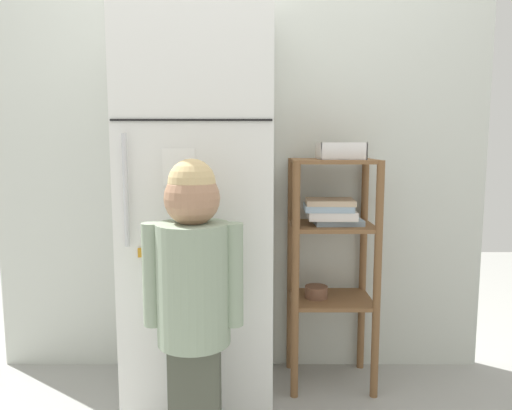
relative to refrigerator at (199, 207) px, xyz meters
name	(u,v)px	position (x,y,z in m)	size (l,w,h in m)	color
ground_plane	(237,395)	(0.17, -0.02, -0.89)	(6.00, 6.00, 0.00)	#999993
kitchen_wall_back	(238,150)	(0.17, 0.32, 0.25)	(2.51, 0.03, 2.28)	silver
refrigerator	(199,207)	(0.00, 0.00, 0.00)	(0.64, 0.61, 1.78)	white
child_standing	(192,283)	(0.02, -0.49, -0.21)	(0.36, 0.27, 1.13)	#484B3F
pantry_shelf_unit	(329,241)	(0.61, 0.11, -0.18)	(0.41, 0.34, 1.10)	brown
fruit_bin	(339,152)	(0.65, 0.12, 0.25)	(0.21, 0.20, 0.08)	white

